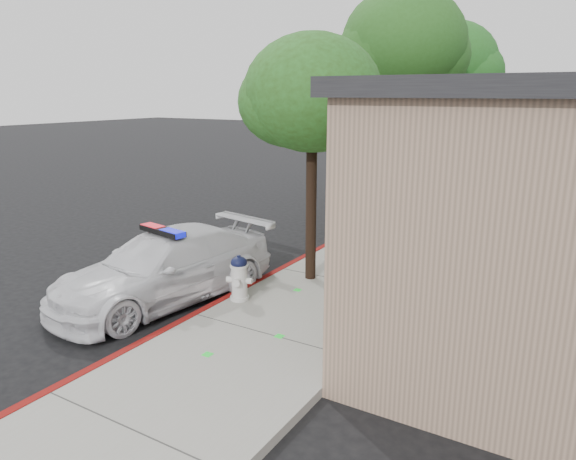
# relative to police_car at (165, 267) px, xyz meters

# --- Properties ---
(ground) EXTENTS (120.00, 120.00, 0.00)m
(ground) POSITION_rel_police_car_xyz_m (1.12, -0.51, -0.70)
(ground) COLOR black
(ground) RESTS_ON ground
(sidewalk) EXTENTS (3.20, 60.00, 0.15)m
(sidewalk) POSITION_rel_police_car_xyz_m (2.72, 2.49, -0.62)
(sidewalk) COLOR gray
(sidewalk) RESTS_ON ground
(red_curb) EXTENTS (0.14, 60.00, 0.16)m
(red_curb) POSITION_rel_police_car_xyz_m (1.18, 2.49, -0.62)
(red_curb) COLOR maroon
(red_curb) RESTS_ON ground
(police_car) EXTENTS (2.77, 5.04, 1.50)m
(police_car) POSITION_rel_police_car_xyz_m (0.00, 0.00, 0.00)
(police_car) COLOR white
(police_car) RESTS_ON ground
(fire_hydrant) EXTENTS (0.51, 0.45, 0.90)m
(fire_hydrant) POSITION_rel_police_car_xyz_m (1.48, 0.48, -0.10)
(fire_hydrant) COLOR silver
(fire_hydrant) RESTS_ON sidewalk
(street_tree_near) EXTENTS (3.03, 2.77, 5.08)m
(street_tree_near) POSITION_rel_police_car_xyz_m (2.06, 2.28, 3.24)
(street_tree_near) COLOR black
(street_tree_near) RESTS_ON sidewalk
(street_tree_mid) EXTENTS (3.60, 3.68, 6.83)m
(street_tree_mid) POSITION_rel_police_car_xyz_m (1.83, 8.20, 4.61)
(street_tree_mid) COLOR black
(street_tree_mid) RESTS_ON sidewalk
(street_tree_far) EXTENTS (3.67, 3.36, 6.36)m
(street_tree_far) POSITION_rel_police_car_xyz_m (2.12, 12.18, 4.24)
(street_tree_far) COLOR black
(street_tree_far) RESTS_ON sidewalk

